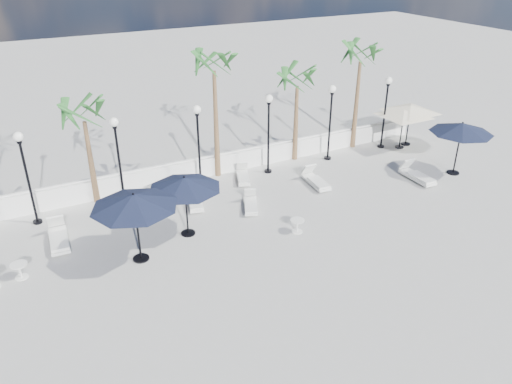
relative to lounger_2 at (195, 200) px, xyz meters
name	(u,v)px	position (x,y,z in m)	size (l,w,h in m)	color
ground	(270,259)	(0.87, -5.00, -0.22)	(100.00, 100.00, 0.00)	#A5A49F
balustrade	(193,169)	(0.87, 2.50, 0.24)	(26.00, 0.30, 1.01)	white
lamppost_1	(25,166)	(-6.13, 1.50, 2.27)	(0.36, 0.36, 3.84)	black
lamppost_2	(118,150)	(-2.63, 1.50, 2.27)	(0.36, 0.36, 3.84)	black
lamppost_3	(198,136)	(0.87, 1.50, 2.27)	(0.36, 0.36, 3.84)	black
lamppost_4	(269,123)	(4.37, 1.50, 2.27)	(0.36, 0.36, 3.84)	black
lamppost_5	(331,112)	(7.87, 1.50, 2.27)	(0.36, 0.36, 3.84)	black
lamppost_6	(386,103)	(11.37, 1.50, 2.27)	(0.36, 0.36, 3.84)	black
palm_1	(84,118)	(-3.63, 2.30, 3.53)	(2.60, 2.60, 4.70)	brown
palm_2	(214,68)	(2.07, 2.30, 4.89)	(2.60, 2.60, 6.10)	brown
palm_3	(297,83)	(6.37, 2.30, 3.73)	(2.60, 2.60, 4.90)	brown
palm_4	(361,59)	(10.07, 2.30, 4.50)	(2.60, 2.60, 5.70)	brown
lounger_2	(195,200)	(0.00, 0.00, 0.00)	(1.03, 1.87, 0.67)	silver
lounger_3	(59,238)	(-5.59, -0.49, 0.03)	(0.78, 2.05, 0.76)	silver
lounger_4	(251,204)	(1.96, -1.37, -0.02)	(1.15, 1.70, 0.61)	silver
lounger_5	(243,176)	(2.88, 1.22, -0.01)	(1.11, 1.75, 0.63)	silver
lounger_6	(316,180)	(5.62, -0.77, 0.01)	(0.79, 1.93, 0.71)	silver
lounger_7	(417,175)	(10.12, -2.53, 0.02)	(0.70, 1.98, 0.74)	silver
side_table_1	(20,269)	(-7.03, -2.09, 0.10)	(0.56, 0.56, 0.54)	silver
side_table_2	(297,225)	(2.69, -3.88, 0.10)	(0.55, 0.55, 0.53)	silver
parasol_navy_left	(134,201)	(-3.17, -2.89, 2.10)	(2.99, 2.99, 2.64)	black
parasol_navy_mid	(185,183)	(-1.09, -2.06, 1.93)	(2.74, 2.74, 2.45)	black
parasol_navy_right	(462,128)	(12.25, -2.76, 2.07)	(2.91, 2.91, 2.61)	black
parasol_cream_sq_a	(404,110)	(12.24, 1.01, 1.86)	(4.59, 4.59, 2.25)	black
parasol_cream_sq_b	(411,106)	(12.87, 1.20, 1.97)	(4.73, 4.73, 2.37)	black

